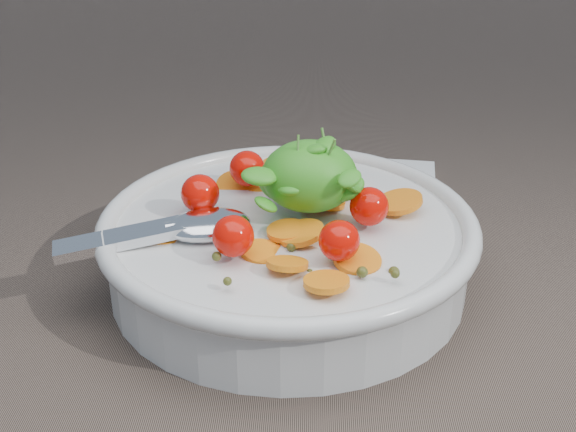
{
  "coord_description": "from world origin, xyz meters",
  "views": [
    {
      "loc": [
        -0.01,
        -0.44,
        0.3
      ],
      "look_at": [
        -0.02,
        0.03,
        0.06
      ],
      "focal_mm": 45.0,
      "sensor_mm": 36.0,
      "label": 1
    }
  ],
  "objects": [
    {
      "name": "napkin",
      "position": [
        0.04,
        0.2,
        0.0
      ],
      "size": [
        0.17,
        0.15,
        0.01
      ],
      "primitive_type": "cube",
      "rotation": [
        0.0,
        0.0,
        -0.12
      ],
      "color": "white",
      "rests_on": "ground"
    },
    {
      "name": "ground",
      "position": [
        0.0,
        0.0,
        0.0
      ],
      "size": [
        6.0,
        6.0,
        0.0
      ],
      "primitive_type": "plane",
      "color": "brown",
      "rests_on": "ground"
    },
    {
      "name": "bowl",
      "position": [
        -0.02,
        0.03,
        0.03
      ],
      "size": [
        0.3,
        0.28,
        0.12
      ],
      "color": "silver",
      "rests_on": "ground"
    }
  ]
}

